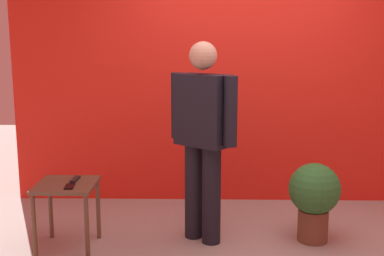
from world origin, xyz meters
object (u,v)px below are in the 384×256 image
object	(u,v)px
side_table	(67,194)
cell_phone	(70,186)
standing_person	(203,132)
tv_remote	(75,179)
potted_plant	(314,195)

from	to	relation	value
side_table	cell_phone	distance (m)	0.15
side_table	cell_phone	size ratio (longest dim) A/B	3.92
standing_person	cell_phone	size ratio (longest dim) A/B	11.85
standing_person	tv_remote	size ratio (longest dim) A/B	10.04
standing_person	tv_remote	distance (m)	1.14
side_table	potted_plant	xyz separation A→B (m)	(2.07, 0.20, -0.06)
tv_remote	potted_plant	xyz separation A→B (m)	(2.02, 0.12, -0.17)
standing_person	potted_plant	xyz separation A→B (m)	(0.95, -0.00, -0.55)
side_table	tv_remote	distance (m)	0.14
standing_person	cell_phone	distance (m)	1.17
standing_person	side_table	world-z (taller)	standing_person
tv_remote	side_table	bearing A→B (deg)	-123.49
standing_person	potted_plant	world-z (taller)	standing_person
standing_person	side_table	size ratio (longest dim) A/B	3.03
cell_phone	tv_remote	bearing A→B (deg)	84.99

